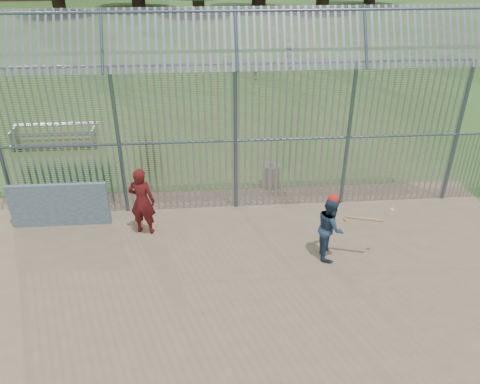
{
  "coord_description": "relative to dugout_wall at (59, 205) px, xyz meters",
  "views": [
    {
      "loc": [
        -0.76,
        -7.79,
        6.74
      ],
      "look_at": [
        0.0,
        2.0,
        1.3
      ],
      "focal_mm": 35.0,
      "sensor_mm": 36.0,
      "label": 1
    }
  ],
  "objects": [
    {
      "name": "ground",
      "position": [
        4.6,
        -2.9,
        -0.62
      ],
      "size": [
        120.0,
        120.0,
        0.0
      ],
      "primitive_type": "plane",
      "color": "#2D511E",
      "rests_on": "ground"
    },
    {
      "name": "dirt_infield",
      "position": [
        4.6,
        -3.4,
        -0.61
      ],
      "size": [
        14.0,
        10.0,
        0.02
      ],
      "primitive_type": "cube",
      "color": "#756047",
      "rests_on": "ground"
    },
    {
      "name": "dugout_wall",
      "position": [
        0.0,
        0.0,
        0.0
      ],
      "size": [
        2.5,
        0.12,
        1.2
      ],
      "primitive_type": "cube",
      "color": "#38566B",
      "rests_on": "dirt_infield"
    },
    {
      "name": "batter",
      "position": [
        6.62,
        -1.83,
        0.17
      ],
      "size": [
        0.67,
        0.82,
        1.55
      ],
      "primitive_type": "imported",
      "rotation": [
        0.0,
        0.0,
        1.45
      ],
      "color": "navy",
      "rests_on": "dirt_infield"
    },
    {
      "name": "onlooker",
      "position": [
        2.19,
        -0.5,
        0.3
      ],
      "size": [
        0.73,
        0.56,
        1.8
      ],
      "primitive_type": "imported",
      "rotation": [
        0.0,
        0.0,
        2.93
      ],
      "color": "maroon",
      "rests_on": "dirt_infield"
    },
    {
      "name": "bg_kid_standing",
      "position": [
        8.67,
        15.65,
        0.1
      ],
      "size": [
        0.84,
        0.77,
        1.44
      ],
      "primitive_type": "imported",
      "rotation": [
        0.0,
        0.0,
        3.72
      ],
      "color": "slate",
      "rests_on": "ground"
    },
    {
      "name": "bg_kid_seated",
      "position": [
        6.52,
        13.53,
        -0.23
      ],
      "size": [
        0.48,
        0.25,
        0.77
      ],
      "primitive_type": "imported",
      "rotation": [
        0.0,
        0.0,
        3.0
      ],
      "color": "slate",
      "rests_on": "ground"
    },
    {
      "name": "batting_gear",
      "position": [
        6.81,
        -1.87,
        0.82
      ],
      "size": [
        1.47,
        0.42,
        0.63
      ],
      "color": "red",
      "rests_on": "ground"
    },
    {
      "name": "trash_can",
      "position": [
        5.73,
        1.68,
        -0.24
      ],
      "size": [
        0.56,
        0.56,
        0.82
      ],
      "color": "#919499",
      "rests_on": "ground"
    },
    {
      "name": "bleacher",
      "position": [
        -1.55,
        5.39,
        -0.21
      ],
      "size": [
        3.0,
        0.95,
        0.72
      ],
      "color": "slate",
      "rests_on": "ground"
    },
    {
      "name": "backstop_fence",
      "position": [
        6.41,
        0.53,
        1.74
      ],
      "size": [
        20.09,
        0.81,
        5.3
      ],
      "color": "#47566B",
      "rests_on": "ground"
    }
  ]
}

